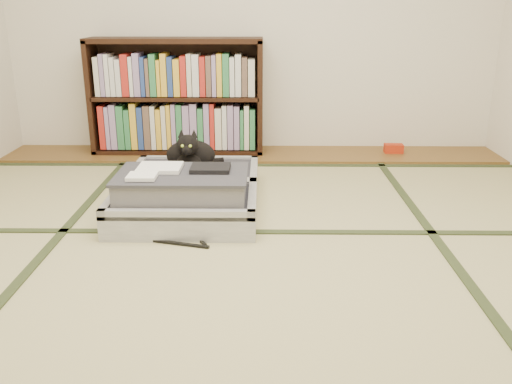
{
  "coord_description": "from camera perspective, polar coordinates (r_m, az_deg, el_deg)",
  "views": [
    {
      "loc": [
        0.08,
        -2.3,
        1.16
      ],
      "look_at": [
        0.05,
        0.35,
        0.25
      ],
      "focal_mm": 38.0,
      "sensor_mm": 36.0,
      "label": 1
    }
  ],
  "objects": [
    {
      "name": "floor",
      "position": [
        2.58,
        -1.22,
        -7.79
      ],
      "size": [
        4.5,
        4.5,
        0.0
      ],
      "primitive_type": "plane",
      "color": "tan",
      "rests_on": "ground"
    },
    {
      "name": "wood_strip",
      "position": [
        4.46,
        -0.37,
        4.0
      ],
      "size": [
        4.0,
        0.5,
        0.02
      ],
      "primitive_type": "cube",
      "color": "brown",
      "rests_on": "ground"
    },
    {
      "name": "red_item",
      "position": [
        4.6,
        14.28,
        4.47
      ],
      "size": [
        0.15,
        0.1,
        0.07
      ],
      "primitive_type": "cube",
      "rotation": [
        0.0,
        0.0,
        -0.04
      ],
      "color": "#AF260E",
      "rests_on": "wood_strip"
    },
    {
      "name": "tatami_borders",
      "position": [
        3.03,
        -0.91,
        -3.51
      ],
      "size": [
        4.0,
        4.5,
        0.01
      ],
      "color": "#2D381E",
      "rests_on": "ground"
    },
    {
      "name": "bookcase",
      "position": [
        4.49,
        -8.3,
        9.67
      ],
      "size": [
        1.38,
        0.32,
        0.92
      ],
      "color": "black",
      "rests_on": "wood_strip"
    },
    {
      "name": "suitcase",
      "position": [
        3.26,
        -7.12,
        0.06
      ],
      "size": [
        0.82,
        1.09,
        0.32
      ],
      "color": "#B9BABE",
      "rests_on": "floor"
    },
    {
      "name": "cat",
      "position": [
        3.49,
        -6.92,
        3.96
      ],
      "size": [
        0.36,
        0.36,
        0.29
      ],
      "color": "black",
      "rests_on": "suitcase"
    },
    {
      "name": "cable_coil",
      "position": [
        3.53,
        -3.88,
        2.56
      ],
      "size": [
        0.11,
        0.11,
        0.03
      ],
      "color": "white",
      "rests_on": "suitcase"
    },
    {
      "name": "hanger",
      "position": [
        2.86,
        -8.57,
        -5.07
      ],
      "size": [
        0.4,
        0.23,
        0.01
      ],
      "color": "black",
      "rests_on": "floor"
    }
  ]
}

